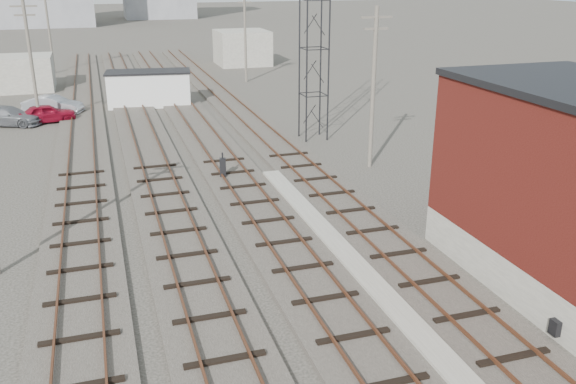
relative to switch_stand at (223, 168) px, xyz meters
name	(u,v)px	position (x,y,z in m)	size (l,w,h in m)	color
ground	(180,82)	(2.12, 31.74, -0.67)	(320.00, 320.00, 0.00)	#282621
track_right	(255,126)	(4.62, 10.74, -0.57)	(3.20, 90.00, 0.39)	#332D28
track_mid_right	(201,130)	(0.62, 10.74, -0.57)	(3.20, 90.00, 0.39)	#332D28
track_mid_left	(143,135)	(-3.38, 10.74, -0.57)	(3.20, 90.00, 0.39)	#332D28
track_left	(82,139)	(-7.38, 10.74, -0.57)	(3.20, 90.00, 0.39)	#332D28
platform_curb	(381,295)	(2.62, -14.26, -0.54)	(0.90, 28.00, 0.26)	gray
lattice_tower	(314,24)	(7.62, 6.74, 6.83)	(1.60, 1.60, 15.00)	black
utility_pole_left_b	(31,58)	(-10.38, 16.74, 4.12)	(1.80, 0.24, 9.00)	#595147
utility_pole_left_c	(49,28)	(-10.38, 41.74, 4.12)	(1.80, 0.24, 9.00)	#595147
utility_pole_right_a	(373,84)	(8.62, -0.26, 4.12)	(1.80, 0.24, 9.00)	#595147
utility_pole_right_b	(245,34)	(8.62, 29.74, 4.12)	(1.80, 0.24, 9.00)	#595147
shed_left	(8,74)	(-13.88, 31.74, 0.93)	(8.00, 5.00, 3.20)	gray
shed_right	(242,48)	(11.12, 41.74, 1.33)	(6.00, 6.00, 4.00)	gray
switch_stand	(223,168)	(0.00, 0.00, 0.00)	(0.40, 0.40, 1.43)	black
site_trailer	(149,88)	(-1.89, 20.90, 0.79)	(7.23, 3.85, 2.91)	silver
car_red	(47,113)	(-9.84, 16.99, 0.02)	(1.65, 4.10, 1.40)	maroon
car_silver	(53,105)	(-9.51, 19.68, 0.08)	(1.59, 4.55, 1.50)	#929499
car_grey	(8,116)	(-12.50, 16.88, 0.03)	(1.97, 4.84, 1.41)	slate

